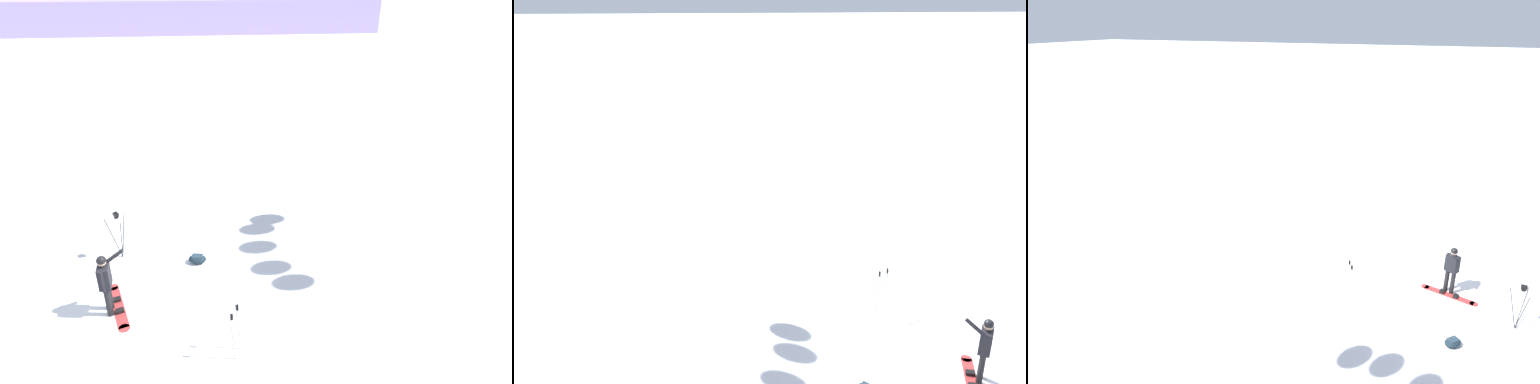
# 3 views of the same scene
# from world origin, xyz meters

# --- Properties ---
(ground_plane) EXTENTS (300.00, 300.00, 0.00)m
(ground_plane) POSITION_xyz_m (0.00, 0.00, 0.00)
(ground_plane) COLOR white
(snowboarder) EXTENTS (0.75, 0.48, 1.65)m
(snowboarder) POSITION_xyz_m (0.28, -0.54, 0.99)
(snowboarder) COLOR black
(snowboarder) RESTS_ON ground_plane
(snowboard) EXTENTS (0.69, 1.78, 0.10)m
(snowboard) POSITION_xyz_m (0.09, -0.58, 0.02)
(snowboard) COLOR #B23333
(snowboard) RESTS_ON ground_plane
(ski_poles) EXTENTS (0.32, 0.25, 1.23)m
(ski_poles) POSITION_xyz_m (-1.20, 2.43, 0.81)
(ski_poles) COLOR gray
(ski_poles) RESTS_ON ground_plane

